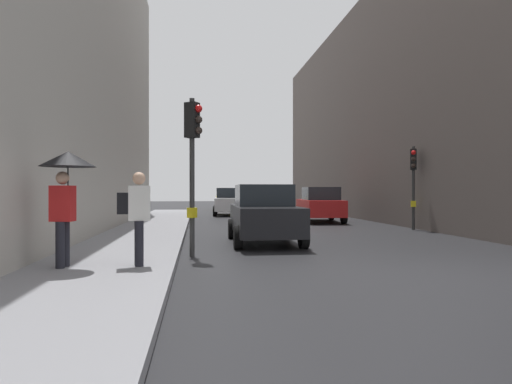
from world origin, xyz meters
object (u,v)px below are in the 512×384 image
at_px(car_red_sedan, 320,205).
at_px(traffic_light_mid_street, 413,172).
at_px(traffic_light_near_right, 193,148).
at_px(pedestrian_with_umbrella, 66,176).
at_px(car_yellow_taxi, 227,199).
at_px(pedestrian_with_black_backpack, 137,213).
at_px(car_white_compact, 229,202).
at_px(car_dark_suv, 264,214).

bearing_deg(car_red_sedan, traffic_light_mid_street, -63.59).
distance_m(traffic_light_near_right, pedestrian_with_umbrella, 3.20).
bearing_deg(car_yellow_taxi, pedestrian_with_black_backpack, -97.23).
distance_m(traffic_light_near_right, pedestrian_with_black_backpack, 2.72).
bearing_deg(car_white_compact, pedestrian_with_black_backpack, -99.08).
relative_size(car_red_sedan, pedestrian_with_umbrella, 2.02).
height_order(car_yellow_taxi, pedestrian_with_umbrella, pedestrian_with_umbrella).
distance_m(car_white_compact, car_dark_suv, 15.26).
height_order(car_dark_suv, pedestrian_with_black_backpack, pedestrian_with_black_backpack).
bearing_deg(car_yellow_taxi, car_white_compact, -92.69).
relative_size(pedestrian_with_umbrella, pedestrian_with_black_backpack, 1.21).
relative_size(car_white_compact, pedestrian_with_umbrella, 2.01).
relative_size(traffic_light_mid_street, car_white_compact, 0.78).
bearing_deg(pedestrian_with_umbrella, car_dark_suv, 46.50).
bearing_deg(car_red_sedan, pedestrian_with_black_backpack, -119.19).
distance_m(traffic_light_mid_street, car_dark_suv, 7.63).
xyz_separation_m(traffic_light_mid_street, pedestrian_with_black_backpack, (-9.76, -8.11, -1.16)).
height_order(car_white_compact, car_red_sedan, same).
xyz_separation_m(car_white_compact, pedestrian_with_umbrella, (-4.43, -19.89, 0.96)).
relative_size(car_white_compact, pedestrian_with_black_backpack, 2.43).
relative_size(car_yellow_taxi, pedestrian_with_umbrella, 1.99).
relative_size(car_dark_suv, pedestrian_with_black_backpack, 2.39).
relative_size(traffic_light_near_right, pedestrian_with_black_backpack, 2.14).
height_order(car_red_sedan, car_dark_suv, same).
distance_m(car_white_compact, pedestrian_with_umbrella, 20.40).
height_order(traffic_light_near_right, car_red_sedan, traffic_light_near_right).
height_order(car_red_sedan, pedestrian_with_black_backpack, pedestrian_with_black_backpack).
bearing_deg(car_dark_suv, car_red_sedan, 63.83).
height_order(car_yellow_taxi, pedestrian_with_black_backpack, pedestrian_with_black_backpack).
xyz_separation_m(traffic_light_mid_street, car_red_sedan, (-2.46, 4.95, -1.44)).
relative_size(traffic_light_mid_street, pedestrian_with_umbrella, 1.57).
bearing_deg(car_white_compact, car_dark_suv, -90.13).
bearing_deg(pedestrian_with_umbrella, car_red_sedan, 56.84).
xyz_separation_m(traffic_light_near_right, car_red_sedan, (6.26, 11.00, -1.73)).
xyz_separation_m(car_red_sedan, car_dark_suv, (-4.16, -8.46, 0.00)).
bearing_deg(car_dark_suv, traffic_light_mid_street, 27.91).
distance_m(car_red_sedan, car_dark_suv, 9.42).
bearing_deg(car_white_compact, traffic_light_near_right, -96.86).
relative_size(car_dark_suv, pedestrian_with_umbrella, 1.98).
distance_m(car_red_sedan, pedestrian_with_black_backpack, 14.96).
bearing_deg(pedestrian_with_umbrella, pedestrian_with_black_backpack, 1.43).
height_order(traffic_light_mid_street, pedestrian_with_umbrella, traffic_light_mid_street).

